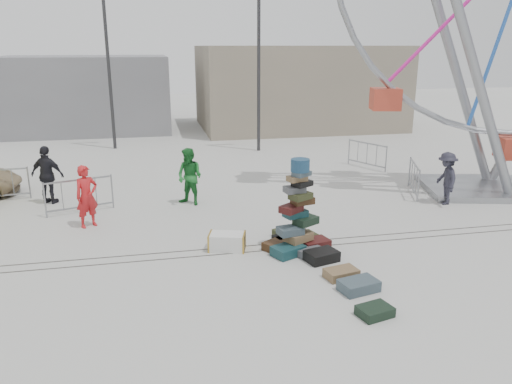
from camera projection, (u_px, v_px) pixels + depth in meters
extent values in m
plane|color=#9E9E99|center=(252.00, 262.00, 11.95)|extent=(90.00, 90.00, 0.00)
cube|color=#47443F|center=(247.00, 252.00, 12.52)|extent=(40.00, 0.04, 0.01)
cube|color=#47443F|center=(244.00, 246.00, 12.89)|extent=(40.00, 0.04, 0.01)
cube|color=gray|center=(297.00, 87.00, 31.42)|extent=(12.00, 8.00, 5.00)
cube|color=gray|center=(85.00, 93.00, 30.78)|extent=(10.00, 8.00, 4.40)
cylinder|color=#2D2D30|center=(259.00, 68.00, 23.63)|extent=(0.16, 0.16, 8.00)
cylinder|color=#2D2D30|center=(109.00, 67.00, 24.10)|extent=(0.16, 0.16, 8.00)
cube|color=#163D43|center=(288.00, 251.00, 12.30)|extent=(0.92, 0.80, 0.25)
cube|color=#431311|center=(315.00, 244.00, 12.76)|extent=(0.82, 0.65, 0.23)
cube|color=#3E2714|center=(277.00, 245.00, 12.69)|extent=(0.81, 0.75, 0.21)
cube|color=#30351A|center=(303.00, 238.00, 13.15)|extent=(0.80, 0.67, 0.23)
cube|color=#4E5055|center=(309.00, 252.00, 12.31)|extent=(0.79, 0.71, 0.19)
cube|color=black|center=(286.00, 239.00, 13.07)|extent=(0.73, 0.59, 0.21)
cube|color=brown|center=(298.00, 237.00, 12.58)|extent=(0.81, 0.71, 0.21)
cube|color=#3E5059|center=(290.00, 231.00, 12.42)|extent=(0.68, 0.53, 0.19)
cube|color=black|center=(306.00, 221.00, 12.57)|extent=(0.71, 0.64, 0.19)
cube|color=#163D43|center=(295.00, 213.00, 12.54)|extent=(0.67, 0.55, 0.17)
cube|color=#431311|center=(291.00, 209.00, 12.36)|extent=(0.68, 0.64, 0.17)
cube|color=#3E2714|center=(303.00, 200.00, 12.44)|extent=(0.59, 0.47, 0.17)
cube|color=#30351A|center=(301.00, 196.00, 12.24)|extent=(0.64, 0.57, 0.15)
cube|color=#4E5055|center=(295.00, 189.00, 12.25)|extent=(0.55, 0.42, 0.15)
cube|color=black|center=(302.00, 183.00, 12.24)|extent=(0.58, 0.52, 0.13)
cube|color=brown|center=(297.00, 178.00, 12.17)|extent=(0.53, 0.43, 0.13)
cube|color=#3E5059|center=(302.00, 174.00, 12.11)|extent=(0.53, 0.48, 0.12)
cylinder|color=navy|center=(300.00, 165.00, 12.06)|extent=(0.46, 0.46, 0.31)
cube|color=gray|center=(499.00, 188.00, 17.78)|extent=(5.85, 4.36, 0.21)
cylinder|color=gray|center=(476.00, 72.00, 15.80)|extent=(3.60, 1.23, 8.48)
cylinder|color=gray|center=(456.00, 70.00, 17.61)|extent=(3.60, 1.23, 8.48)
cube|color=#B43926|center=(505.00, 148.00, 17.36)|extent=(1.15, 1.15, 0.73)
cube|color=silver|center=(227.00, 242.00, 12.63)|extent=(1.02, 0.76, 0.43)
cube|color=#30351A|center=(289.00, 232.00, 13.59)|extent=(0.94, 0.80, 0.20)
cube|color=#4E5055|center=(302.00, 244.00, 12.82)|extent=(0.82, 0.72, 0.17)
cube|color=black|center=(322.00, 256.00, 11.98)|extent=(0.88, 0.72, 0.26)
cube|color=brown|center=(341.00, 273.00, 11.12)|extent=(0.80, 0.60, 0.21)
cube|color=#3E5059|center=(359.00, 285.00, 10.52)|extent=(0.91, 0.69, 0.24)
cube|color=black|center=(375.00, 311.00, 9.54)|extent=(0.74, 0.61, 0.19)
imported|color=red|center=(87.00, 196.00, 14.07)|extent=(0.78, 0.70, 1.79)
imported|color=#1A6B28|center=(190.00, 177.00, 16.06)|extent=(1.14, 1.12, 1.86)
imported|color=black|center=(48.00, 175.00, 16.16)|extent=(1.21, 0.85, 1.91)
imported|color=#23232E|center=(446.00, 178.00, 16.15)|extent=(0.80, 1.20, 1.72)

